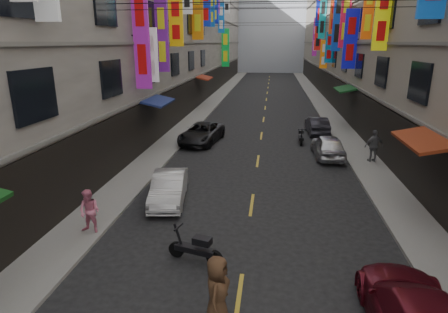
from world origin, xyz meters
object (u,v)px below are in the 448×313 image
(car_left_mid, at_px, (169,188))
(pedestrian_rfar, at_px, (374,146))
(car_right_far, at_px, (317,125))
(scooter_crossing, at_px, (196,248))
(pedestrian_crossing, at_px, (217,293))
(scooter_far_right, at_px, (301,137))
(pedestrian_lfar, at_px, (90,211))
(car_right_mid, at_px, (328,146))
(car_left_far, at_px, (202,133))

(car_left_mid, height_order, pedestrian_rfar, pedestrian_rfar)
(car_left_mid, distance_m, car_right_far, 15.25)
(scooter_crossing, bearing_deg, pedestrian_crossing, -143.17)
(scooter_crossing, bearing_deg, car_right_far, -1.97)
(scooter_crossing, height_order, scooter_far_right, same)
(scooter_crossing, distance_m, scooter_far_right, 15.31)
(scooter_crossing, height_order, pedestrian_lfar, pedestrian_lfar)
(pedestrian_lfar, bearing_deg, pedestrian_crossing, -30.24)
(car_right_mid, bearing_deg, pedestrian_crossing, 70.75)
(scooter_far_right, distance_m, car_left_mid, 12.12)
(scooter_far_right, bearing_deg, car_right_far, -114.37)
(car_left_mid, bearing_deg, pedestrian_lfar, -129.71)
(scooter_crossing, height_order, car_left_mid, car_left_mid)
(scooter_crossing, xyz_separation_m, pedestrian_rfar, (7.77, 10.75, 0.57))
(car_right_mid, xyz_separation_m, pedestrian_rfar, (2.31, -0.94, 0.34))
(pedestrian_lfar, height_order, pedestrian_crossing, pedestrian_crossing)
(car_left_mid, xyz_separation_m, car_right_far, (7.48, 13.29, 0.01))
(car_left_far, distance_m, pedestrian_rfar, 10.71)
(scooter_crossing, xyz_separation_m, car_right_far, (5.46, 17.59, 0.19))
(car_right_mid, relative_size, pedestrian_lfar, 2.54)
(car_right_far, distance_m, pedestrian_lfar, 18.93)
(scooter_crossing, relative_size, pedestrian_crossing, 0.95)
(pedestrian_lfar, bearing_deg, scooter_crossing, -9.15)
(pedestrian_lfar, bearing_deg, pedestrian_rfar, 46.51)
(car_left_far, height_order, pedestrian_rfar, pedestrian_rfar)
(scooter_crossing, xyz_separation_m, car_right_mid, (5.46, 11.69, 0.23))
(pedestrian_crossing, bearing_deg, pedestrian_rfar, -21.39)
(car_left_far, xyz_separation_m, car_right_mid, (7.90, -2.31, 0.02))
(car_left_mid, relative_size, car_right_mid, 0.95)
(scooter_crossing, distance_m, pedestrian_crossing, 2.91)
(car_left_far, xyz_separation_m, pedestrian_lfar, (-1.50, -12.85, 0.25))
(car_left_far, bearing_deg, pedestrian_lfar, -88.73)
(car_left_mid, height_order, car_left_far, car_left_far)
(scooter_far_right, height_order, car_left_far, car_left_far)
(car_left_mid, bearing_deg, scooter_far_right, 51.21)
(car_right_mid, bearing_deg, pedestrian_lfar, 46.08)
(scooter_crossing, height_order, car_right_mid, car_right_mid)
(car_right_mid, relative_size, pedestrian_crossing, 2.12)
(car_right_mid, bearing_deg, scooter_crossing, 62.79)
(car_left_far, distance_m, car_right_mid, 8.23)
(scooter_crossing, relative_size, scooter_far_right, 0.98)
(scooter_far_right, height_order, car_right_mid, car_right_mid)
(pedestrian_rfar, bearing_deg, scooter_crossing, 40.45)
(car_left_mid, relative_size, car_right_far, 0.98)
(scooter_crossing, relative_size, car_left_far, 0.38)
(pedestrian_lfar, relative_size, pedestrian_rfar, 0.87)
(scooter_far_right, relative_size, pedestrian_crossing, 0.97)
(car_left_mid, relative_size, pedestrian_crossing, 2.01)
(car_right_far, relative_size, pedestrian_lfar, 2.45)
(scooter_far_right, height_order, car_right_far, car_right_far)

